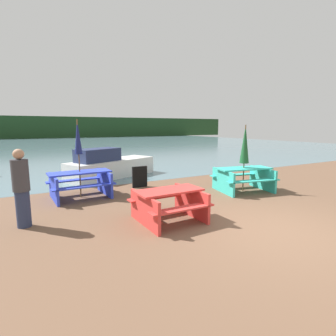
% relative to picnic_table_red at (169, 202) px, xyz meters
% --- Properties ---
extents(ground_plane, '(60.00, 60.00, 0.00)m').
position_rel_picnic_table_red_xyz_m(ground_plane, '(1.61, -1.57, -0.44)').
color(ground_plane, brown).
extents(water, '(60.00, 50.00, 0.00)m').
position_rel_picnic_table_red_xyz_m(water, '(1.61, 29.16, -0.44)').
color(water, slate).
rests_on(water, ground_plane).
extents(far_treeline, '(80.00, 1.60, 4.00)m').
position_rel_picnic_table_red_xyz_m(far_treeline, '(1.61, 49.16, 1.56)').
color(far_treeline, '#1E3D1E').
rests_on(far_treeline, water).
extents(picnic_table_red, '(1.54, 1.41, 0.73)m').
position_rel_picnic_table_red_xyz_m(picnic_table_red, '(0.00, 0.00, 0.00)').
color(picnic_table_red, red).
rests_on(picnic_table_red, ground_plane).
extents(picnic_table_teal, '(2.04, 1.72, 0.79)m').
position_rel_picnic_table_red_xyz_m(picnic_table_teal, '(3.55, 1.25, 0.04)').
color(picnic_table_teal, '#33B7A8').
rests_on(picnic_table_teal, ground_plane).
extents(picnic_table_blue, '(1.85, 1.46, 0.80)m').
position_rel_picnic_table_red_xyz_m(picnic_table_blue, '(-1.38, 3.05, 0.04)').
color(picnic_table_blue, blue).
rests_on(picnic_table_blue, ground_plane).
extents(umbrella_navy, '(0.22, 0.22, 2.36)m').
position_rel_picnic_table_red_xyz_m(umbrella_navy, '(-1.38, 3.05, 1.37)').
color(umbrella_navy, brown).
rests_on(umbrella_navy, ground_plane).
extents(umbrella_darkgreen, '(0.31, 0.31, 2.20)m').
position_rel_picnic_table_red_xyz_m(umbrella_darkgreen, '(3.55, 1.25, 1.13)').
color(umbrella_darkgreen, brown).
rests_on(umbrella_darkgreen, ground_plane).
extents(boat, '(4.12, 2.70, 1.27)m').
position_rel_picnic_table_red_xyz_m(boat, '(0.33, 5.76, 0.05)').
color(boat, silver).
rests_on(boat, water).
extents(person, '(0.34, 0.34, 1.69)m').
position_rel_picnic_table_red_xyz_m(person, '(-2.92, 1.19, 0.41)').
color(person, '#283351').
rests_on(person, ground_plane).
extents(signboard, '(0.55, 0.08, 0.75)m').
position_rel_picnic_table_red_xyz_m(signboard, '(0.73, 3.43, -0.06)').
color(signboard, black).
rests_on(signboard, ground_plane).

